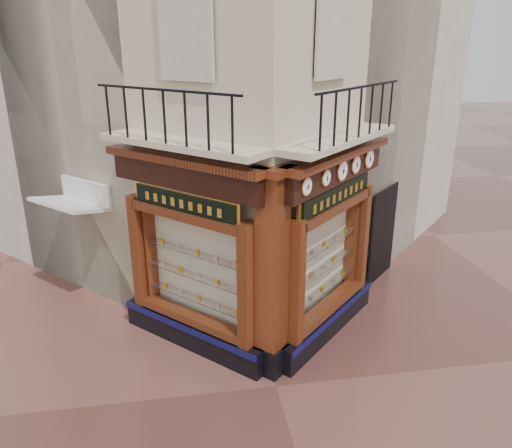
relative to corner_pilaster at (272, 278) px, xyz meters
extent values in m
plane|color=#532D26|center=(0.00, -0.50, -1.95)|extent=(80.00, 80.00, 0.00)
cube|color=beige|center=(0.00, 5.66, 4.05)|extent=(11.31, 11.31, 12.00)
cube|color=beige|center=(-2.47, 8.13, 3.55)|extent=(11.31, 11.31, 11.00)
cube|color=beige|center=(2.47, 8.13, 3.55)|extent=(11.31, 11.31, 11.00)
cube|color=black|center=(-1.44, 1.04, -1.67)|extent=(2.72, 2.72, 0.55)
cube|color=#0C0C3E|center=(-1.57, 0.91, -1.46)|extent=(2.50, 2.50, 0.12)
cube|color=#3A180A|center=(-0.45, 0.05, -0.17)|extent=(0.37, 0.37, 2.45)
cube|color=#3A180A|center=(-2.43, 2.03, -0.17)|extent=(0.37, 0.37, 2.45)
cube|color=beige|center=(-1.20, 1.27, -0.20)|extent=(1.80, 1.80, 2.10)
cube|color=black|center=(-1.42, 1.05, 1.65)|extent=(2.69, 2.69, 0.50)
cube|color=#3A180A|center=(-1.47, 1.00, 1.96)|extent=(2.86, 2.86, 0.14)
cube|color=black|center=(1.44, 1.04, -1.67)|extent=(2.72, 2.72, 0.55)
cube|color=#0C0C3E|center=(1.57, 0.91, -1.46)|extent=(2.50, 2.50, 0.12)
cube|color=#3A180A|center=(0.45, 0.05, -0.17)|extent=(0.37, 0.37, 2.45)
cube|color=#3A180A|center=(2.43, 2.03, -0.17)|extent=(0.37, 0.37, 2.45)
cube|color=beige|center=(1.20, 1.27, -0.20)|extent=(1.80, 1.80, 2.10)
cube|color=black|center=(1.42, 1.05, 1.65)|extent=(2.69, 2.69, 0.50)
cube|color=#3A180A|center=(1.47, 1.00, 1.96)|extent=(2.86, 2.86, 0.14)
cube|color=black|center=(0.00, 0.00, -1.67)|extent=(0.78, 0.78, 0.55)
cube|color=#3A180A|center=(0.00, 0.00, 0.25)|extent=(0.64, 0.64, 3.50)
cube|color=#3A180A|center=(0.00, 0.00, 1.96)|extent=(0.85, 0.85, 0.14)
cube|color=beige|center=(-1.48, 0.99, 2.25)|extent=(2.97, 2.97, 0.12)
cube|color=black|center=(-1.72, 0.76, 3.20)|extent=(2.36, 2.36, 0.04)
cube|color=beige|center=(1.48, 0.99, 2.25)|extent=(2.97, 2.97, 0.12)
cube|color=black|center=(1.72, 0.76, 3.20)|extent=(2.36, 2.36, 0.04)
cylinder|color=#D58C47|center=(0.55, -0.04, 1.67)|extent=(0.26, 0.26, 0.32)
cylinder|color=white|center=(0.57, -0.06, 1.67)|extent=(0.21, 0.21, 0.28)
cube|color=black|center=(0.59, -0.07, 1.67)|extent=(0.02, 0.02, 0.11)
cube|color=black|center=(0.59, -0.07, 1.67)|extent=(0.07, 0.07, 0.01)
cylinder|color=#D58C47|center=(1.04, 0.44, 1.67)|extent=(0.25, 0.25, 0.31)
cylinder|color=white|center=(1.06, 0.42, 1.67)|extent=(0.20, 0.20, 0.27)
cube|color=black|center=(1.07, 0.41, 1.67)|extent=(0.02, 0.02, 0.10)
cube|color=black|center=(1.07, 0.41, 1.67)|extent=(0.06, 0.06, 0.01)
cylinder|color=#D58C47|center=(1.49, 0.89, 1.67)|extent=(0.32, 0.32, 0.40)
cylinder|color=white|center=(1.51, 0.87, 1.67)|extent=(0.26, 0.26, 0.35)
cube|color=black|center=(1.52, 0.86, 1.67)|extent=(0.02, 0.02, 0.13)
cube|color=black|center=(1.52, 0.86, 1.67)|extent=(0.08, 0.08, 0.01)
cylinder|color=#D58C47|center=(1.90, 1.31, 1.67)|extent=(0.30, 0.30, 0.37)
cylinder|color=white|center=(1.93, 1.29, 1.67)|extent=(0.24, 0.24, 0.32)
cube|color=black|center=(1.94, 1.28, 1.67)|extent=(0.02, 0.02, 0.12)
cube|color=black|center=(1.94, 1.28, 1.67)|extent=(0.07, 0.07, 0.01)
cylinder|color=#D58C47|center=(2.36, 1.76, 1.67)|extent=(0.32, 0.32, 0.40)
cylinder|color=white|center=(2.38, 1.74, 1.67)|extent=(0.26, 0.26, 0.35)
cube|color=black|center=(2.39, 1.73, 1.67)|extent=(0.02, 0.02, 0.13)
cube|color=black|center=(2.39, 1.73, 1.67)|extent=(0.08, 0.08, 0.01)
cube|color=gold|center=(-1.45, 1.03, 1.15)|extent=(1.89, 1.89, 0.50)
cube|color=black|center=(-1.48, 1.00, 1.15)|extent=(1.76, 1.76, 0.38)
cube|color=gold|center=(1.45, 1.03, 1.15)|extent=(2.05, 2.05, 0.55)
cube|color=black|center=(1.48, 1.00, 1.15)|extent=(1.91, 1.91, 0.41)
camera|label=1|loc=(-1.57, -7.83, 3.97)|focal=35.00mm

